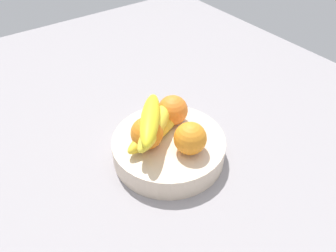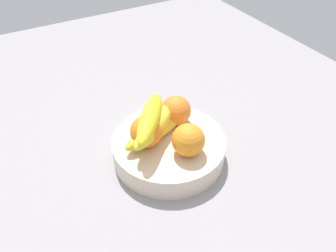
{
  "view_description": "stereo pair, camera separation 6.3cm",
  "coord_description": "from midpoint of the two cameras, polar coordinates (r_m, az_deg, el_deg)",
  "views": [
    {
      "loc": [
        -40.67,
        31.82,
        55.61
      ],
      "look_at": [
        3.15,
        0.19,
        9.28
      ],
      "focal_mm": 35.5,
      "sensor_mm": 36.0,
      "label": 1
    },
    {
      "loc": [
        -44.03,
        26.55,
        55.61
      ],
      "look_at": [
        3.15,
        0.19,
        9.28
      ],
      "focal_mm": 35.5,
      "sensor_mm": 36.0,
      "label": 2
    }
  ],
  "objects": [
    {
      "name": "orange_center",
      "position": [
        0.7,
        -1.23,
        -1.06
      ],
      "size": [
        7.0,
        7.0,
        7.0
      ],
      "primitive_type": "sphere",
      "color": "orange",
      "rests_on": "fruit_bowl"
    },
    {
      "name": "banana_bunch",
      "position": [
        0.71,
        0.05,
        0.18
      ],
      "size": [
        15.77,
        17.45,
        8.4
      ],
      "color": "yellow",
      "rests_on": "fruit_bowl"
    },
    {
      "name": "orange_front_right",
      "position": [
        0.76,
        3.71,
        2.57
      ],
      "size": [
        7.0,
        7.0,
        7.0
      ],
      "primitive_type": "sphere",
      "color": "orange",
      "rests_on": "fruit_bowl"
    },
    {
      "name": "fruit_bowl",
      "position": [
        0.76,
        2.37,
        -3.91
      ],
      "size": [
        25.45,
        25.45,
        5.28
      ],
      "primitive_type": "cylinder",
      "color": "beige",
      "rests_on": "ground_plane"
    },
    {
      "name": "ground_plane",
      "position": [
        0.77,
        3.63,
        -7.5
      ],
      "size": [
        180.0,
        140.0,
        3.0
      ],
      "primitive_type": "cube",
      "color": "gray"
    },
    {
      "name": "orange_front_left",
      "position": [
        0.69,
        6.11,
        -2.51
      ],
      "size": [
        7.0,
        7.0,
        7.0
      ],
      "primitive_type": "sphere",
      "color": "orange",
      "rests_on": "fruit_bowl"
    }
  ]
}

